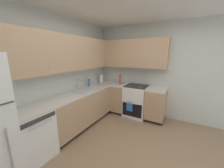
% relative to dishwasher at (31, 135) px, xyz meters
% --- Properties ---
extents(ground_plane, '(3.91, 3.58, 0.02)m').
position_rel_dishwasher_xyz_m(ground_plane, '(0.77, -1.49, -0.44)').
color(ground_plane, '#937556').
extents(wall_back, '(4.01, 0.05, 2.59)m').
position_rel_dishwasher_xyz_m(wall_back, '(0.77, 0.33, 0.87)').
color(wall_back, silver).
rests_on(wall_back, ground_plane).
extents(wall_right, '(0.05, 3.68, 2.59)m').
position_rel_dishwasher_xyz_m(wall_right, '(2.75, -1.49, 0.87)').
color(wall_right, silver).
rests_on(wall_right, ground_plane).
extents(dishwasher, '(0.60, 0.63, 0.86)m').
position_rel_dishwasher_xyz_m(dishwasher, '(0.00, 0.00, 0.00)').
color(dishwasher, white).
rests_on(dishwasher, ground_plane).
extents(lower_cabinets_back, '(1.82, 0.62, 0.86)m').
position_rel_dishwasher_xyz_m(lower_cabinets_back, '(1.21, 0.00, 0.00)').
color(lower_cabinets_back, tan).
rests_on(lower_cabinets_back, ground_plane).
extents(countertop_back, '(3.02, 0.60, 0.03)m').
position_rel_dishwasher_xyz_m(countertop_back, '(1.21, 0.00, 0.44)').
color(countertop_back, beige).
rests_on(countertop_back, lower_cabinets_back).
extents(lower_cabinets_right, '(0.62, 1.51, 0.86)m').
position_rel_dishwasher_xyz_m(lower_cabinets_right, '(2.43, -1.09, 0.00)').
color(lower_cabinets_right, tan).
rests_on(lower_cabinets_right, ground_plane).
extents(countertop_right, '(0.60, 1.51, 0.03)m').
position_rel_dishwasher_xyz_m(countertop_right, '(2.42, -1.09, 0.44)').
color(countertop_right, beige).
rests_on(countertop_right, lower_cabinets_right).
extents(oven_range, '(0.68, 0.62, 1.04)m').
position_rel_dishwasher_xyz_m(oven_range, '(2.44, -1.01, 0.02)').
color(oven_range, white).
rests_on(oven_range, ground_plane).
extents(upper_cabinets_back, '(2.70, 0.34, 0.77)m').
position_rel_dishwasher_xyz_m(upper_cabinets_back, '(1.05, 0.14, 1.36)').
color(upper_cabinets_back, tan).
extents(upper_cabinets_right, '(0.32, 2.06, 0.77)m').
position_rel_dishwasher_xyz_m(upper_cabinets_right, '(2.56, -0.73, 1.36)').
color(upper_cabinets_right, tan).
extents(sink, '(0.62, 0.40, 0.10)m').
position_rel_dishwasher_xyz_m(sink, '(1.40, -0.03, 0.42)').
color(sink, '#B7B7BC').
rests_on(sink, countertop_back).
extents(faucet, '(0.07, 0.16, 0.26)m').
position_rel_dishwasher_xyz_m(faucet, '(1.40, 0.18, 0.61)').
color(faucet, silver).
rests_on(faucet, countertop_back).
extents(soap_bottle, '(0.06, 0.06, 0.20)m').
position_rel_dishwasher_xyz_m(soap_bottle, '(1.79, 0.18, 0.55)').
color(soap_bottle, '#3F72BF').
rests_on(soap_bottle, countertop_back).
extents(paper_towel_roll, '(0.11, 0.11, 0.31)m').
position_rel_dishwasher_xyz_m(paper_towel_roll, '(2.37, 0.16, 0.59)').
color(paper_towel_roll, white).
rests_on(paper_towel_roll, countertop_back).
extents(oil_bottle, '(0.07, 0.07, 0.29)m').
position_rel_dishwasher_xyz_m(oil_bottle, '(2.42, -0.49, 0.60)').
color(oil_bottle, '#BF4C3F').
rests_on(oil_bottle, countertop_right).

